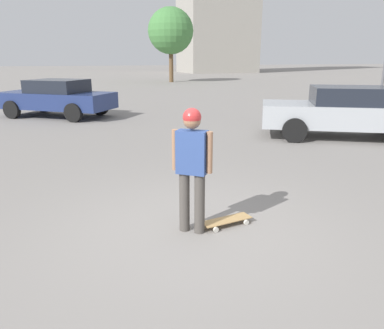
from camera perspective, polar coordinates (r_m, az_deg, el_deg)
ground_plane at (r=5.28m, az=0.00°, el=-10.07°), size 220.00×220.00×0.00m
person at (r=4.92m, az=0.00°, el=0.59°), size 0.40×0.47×1.71m
skateboard at (r=5.44m, az=5.29°, el=-8.50°), size 0.39×0.78×0.09m
car_parked_near at (r=12.00m, az=22.34°, el=7.49°), size 3.78×5.04×1.51m
car_parked_far at (r=16.13m, az=-19.91°, el=9.59°), size 4.13×4.78×1.48m
tree_distant at (r=37.38m, az=-3.27°, el=19.65°), size 4.28×4.28×6.87m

